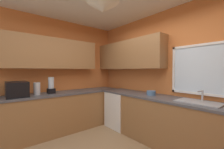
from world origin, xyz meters
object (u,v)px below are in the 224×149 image
at_px(dishwasher, 121,109).
at_px(microwave, 17,89).
at_px(sink_assembly, 199,102).
at_px(bowl, 151,93).
at_px(blender_appliance, 51,86).
at_px(kettle, 37,89).

height_order(dishwasher, microwave, microwave).
height_order(sink_assembly, bowl, sink_assembly).
bearing_deg(bowl, sink_assembly, 0.41).
xyz_separation_m(dishwasher, blender_appliance, (-0.66, -1.49, 0.64)).
bearing_deg(sink_assembly, dishwasher, -178.81).
bearing_deg(dishwasher, bowl, 1.96).
xyz_separation_m(microwave, sink_assembly, (2.41, 2.16, -0.13)).
distance_m(dishwasher, bowl, 1.02).
xyz_separation_m(dishwasher, sink_assembly, (1.75, 0.04, 0.48)).
bearing_deg(kettle, blender_appliance, 93.99).
height_order(kettle, blender_appliance, blender_appliance).
relative_size(dishwasher, microwave, 1.79).
xyz_separation_m(kettle, bowl, (1.52, 1.81, -0.08)).
relative_size(microwave, kettle, 1.86).
xyz_separation_m(microwave, kettle, (0.02, 0.34, -0.02)).
height_order(microwave, blender_appliance, blender_appliance).
bearing_deg(microwave, sink_assembly, 41.79).
height_order(dishwasher, bowl, bowl).
height_order(kettle, sink_assembly, kettle).
distance_m(sink_assembly, blender_appliance, 2.86).
bearing_deg(microwave, kettle, 86.67).
height_order(microwave, kettle, microwave).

